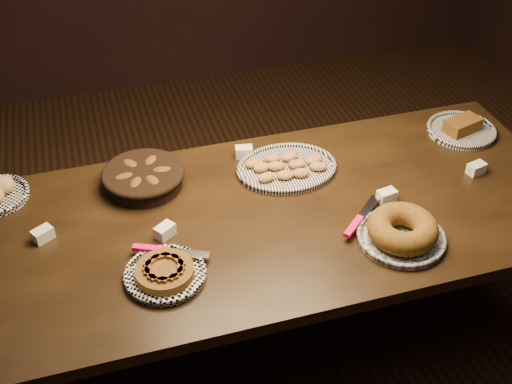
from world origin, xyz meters
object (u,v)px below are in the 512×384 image
object	(u,v)px
apple_tart_plate	(165,273)
bundt_cake_plate	(402,231)
buffet_table	(263,229)
madeleine_platter	(286,167)

from	to	relation	value
apple_tart_plate	bundt_cake_plate	size ratio (longest dim) A/B	0.77
apple_tart_plate	bundt_cake_plate	world-z (taller)	bundt_cake_plate
buffet_table	bundt_cake_plate	distance (m)	0.51
apple_tart_plate	buffet_table	bearing A→B (deg)	7.06
madeleine_platter	bundt_cake_plate	bearing A→B (deg)	-51.41
buffet_table	apple_tart_plate	world-z (taller)	apple_tart_plate
buffet_table	apple_tart_plate	size ratio (longest dim) A/B	7.99
buffet_table	madeleine_platter	xyz separation A→B (m)	(0.17, 0.23, 0.09)
madeleine_platter	apple_tart_plate	bearing A→B (deg)	-130.04
buffet_table	apple_tart_plate	distance (m)	0.47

